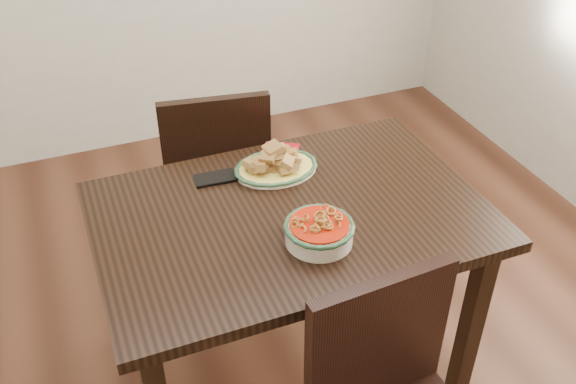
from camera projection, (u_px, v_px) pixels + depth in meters
name	position (u px, v px, depth m)	size (l,w,h in m)	color
floor	(276.00, 342.00, 2.56)	(3.50, 3.50, 0.00)	#391D12
dining_table	(290.00, 234.00, 2.08)	(1.23, 0.82, 0.75)	black
chair_far	(216.00, 171.00, 2.66)	(0.48, 0.48, 0.89)	black
fish_plate	(276.00, 160.00, 2.18)	(0.28, 0.22, 0.11)	beige
noodle_bowl	(319.00, 230.00, 1.88)	(0.21, 0.21, 0.08)	beige
smartphone	(215.00, 178.00, 2.17)	(0.14, 0.08, 0.01)	black
napkin	(281.00, 151.00, 2.30)	(0.12, 0.10, 0.01)	#9C0B14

